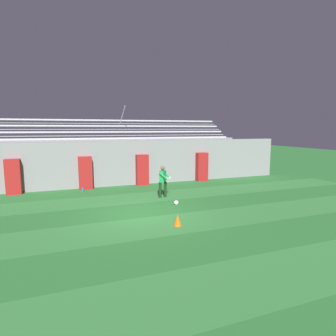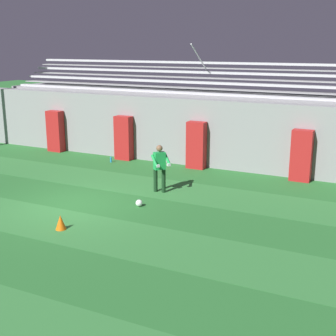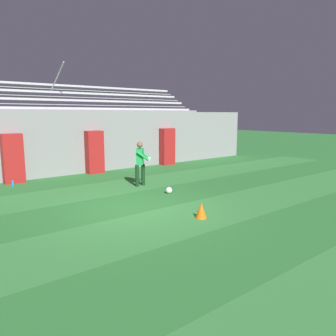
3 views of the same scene
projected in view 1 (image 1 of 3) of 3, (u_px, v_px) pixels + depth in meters
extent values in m
plane|color=#286B2D|center=(141.00, 214.00, 11.80)|extent=(80.00, 80.00, 0.00)
cube|color=#337A38|center=(211.00, 290.00, 6.25)|extent=(28.00, 2.20, 0.01)
cube|color=#337A38|center=(152.00, 226.00, 10.32)|extent=(28.00, 2.20, 0.01)
cube|color=#337A38|center=(126.00, 199.00, 14.39)|extent=(28.00, 2.20, 0.01)
cube|color=gray|center=(113.00, 163.00, 17.63)|extent=(24.00, 0.60, 2.80)
cube|color=#B21E1E|center=(85.00, 173.00, 16.57)|extent=(0.76, 0.44, 1.94)
cube|color=#B21E1E|center=(142.00, 170.00, 17.79)|extent=(0.76, 0.44, 1.94)
cube|color=#B21E1E|center=(13.00, 177.00, 15.25)|extent=(0.76, 0.44, 1.94)
cube|color=#B21E1E|center=(202.00, 167.00, 19.27)|extent=(0.76, 0.44, 1.94)
cube|color=gray|center=(108.00, 159.00, 19.48)|extent=(18.00, 3.20, 2.90)
cube|color=silver|center=(110.00, 138.00, 18.11)|extent=(17.10, 0.36, 0.10)
cube|color=gray|center=(111.00, 142.00, 17.96)|extent=(17.10, 0.60, 0.04)
cube|color=silver|center=(109.00, 132.00, 18.70)|extent=(17.10, 0.36, 0.10)
cube|color=gray|center=(109.00, 135.00, 18.55)|extent=(17.10, 0.60, 0.04)
cube|color=silver|center=(107.00, 126.00, 19.30)|extent=(17.10, 0.36, 0.10)
cube|color=gray|center=(107.00, 129.00, 19.14)|extent=(17.10, 0.60, 0.04)
cube|color=silver|center=(105.00, 120.00, 19.89)|extent=(17.10, 0.36, 0.10)
cube|color=gray|center=(106.00, 124.00, 19.74)|extent=(17.10, 0.60, 0.04)
cylinder|color=silver|center=(122.00, 116.00, 18.98)|extent=(0.06, 1.93, 1.25)
cylinder|color=#143319|center=(165.00, 189.00, 14.68)|extent=(0.20, 0.20, 0.82)
cylinder|color=#143319|center=(160.00, 190.00, 14.54)|extent=(0.20, 0.20, 0.82)
cube|color=green|center=(163.00, 176.00, 14.51)|extent=(0.43, 0.44, 0.60)
sphere|color=brown|center=(163.00, 168.00, 14.45)|extent=(0.22, 0.22, 0.22)
cylinder|color=green|center=(167.00, 175.00, 14.68)|extent=(0.42, 0.38, 0.37)
cylinder|color=green|center=(164.00, 176.00, 14.23)|extent=(0.42, 0.38, 0.37)
cube|color=silver|center=(170.00, 178.00, 14.59)|extent=(0.16, 0.16, 0.08)
cube|color=silver|center=(168.00, 179.00, 14.22)|extent=(0.16, 0.16, 0.08)
sphere|color=white|center=(176.00, 203.00, 13.18)|extent=(0.22, 0.22, 0.22)
cone|color=orange|center=(178.00, 220.00, 10.38)|extent=(0.30, 0.30, 0.42)
cylinder|color=#1E8CD8|center=(83.00, 190.00, 15.94)|extent=(0.07, 0.07, 0.24)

